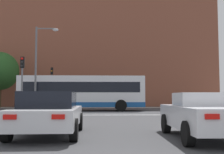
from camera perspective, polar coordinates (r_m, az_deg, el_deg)
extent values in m
cube|color=silver|center=(19.32, -0.28, -7.72)|extent=(9.67, 0.30, 0.01)
cube|color=#A09B91|center=(32.95, -1.11, -6.22)|extent=(70.74, 2.50, 0.01)
cube|color=brown|center=(42.40, -6.04, 6.82)|extent=(36.60, 11.13, 18.47)
cube|color=silver|center=(9.32, -12.71, -7.84)|extent=(1.96, 4.35, 0.56)
cube|color=black|center=(9.25, -12.70, -4.53)|extent=(1.66, 1.97, 0.52)
cylinder|color=black|center=(10.82, -16.35, -8.72)|extent=(0.23, 0.64, 0.64)
cylinder|color=black|center=(10.57, -6.64, -8.98)|extent=(0.23, 0.64, 0.64)
cylinder|color=black|center=(8.24, -20.59, -10.13)|extent=(0.23, 0.64, 0.64)
cylinder|color=black|center=(7.91, -7.76, -10.62)|extent=(0.23, 0.64, 0.64)
cube|color=red|center=(7.31, -20.05, -7.64)|extent=(0.32, 0.06, 0.12)
cube|color=red|center=(7.07, -10.86, -7.95)|extent=(0.32, 0.06, 0.12)
cube|color=silver|center=(8.80, 18.11, -7.71)|extent=(1.87, 4.31, 0.64)
cube|color=silver|center=(8.88, 17.81, -4.34)|extent=(1.55, 1.32, 0.40)
cylinder|color=black|center=(9.88, 10.90, -9.28)|extent=(0.24, 0.65, 0.64)
cylinder|color=black|center=(10.35, 20.22, -8.86)|extent=(0.24, 0.65, 0.64)
cylinder|color=black|center=(7.32, 15.21, -11.05)|extent=(0.24, 0.65, 0.64)
cube|color=red|center=(6.58, 19.68, -7.57)|extent=(0.32, 0.06, 0.12)
cube|color=silver|center=(25.42, -6.09, -2.97)|extent=(11.04, 2.49, 2.73)
cube|color=#194C8E|center=(25.43, -6.11, -5.55)|extent=(11.06, 2.51, 0.44)
cube|color=black|center=(25.43, -6.08, -2.14)|extent=(10.16, 2.52, 0.90)
cylinder|color=black|center=(24.71, -14.28, -5.65)|extent=(1.00, 0.28, 1.00)
cylinder|color=black|center=(27.05, -13.23, -5.52)|extent=(1.00, 0.28, 1.00)
cylinder|color=black|center=(24.24, 1.84, -5.81)|extent=(1.00, 0.28, 1.00)
cylinder|color=black|center=(26.62, 1.47, -5.65)|extent=(1.00, 0.28, 1.00)
cylinder|color=slate|center=(32.49, -12.18, -2.83)|extent=(0.12, 0.12, 3.78)
cube|color=black|center=(32.62, -12.12, 1.20)|extent=(0.26, 0.20, 0.80)
sphere|color=black|center=(32.51, -12.15, 1.67)|extent=(0.17, 0.17, 0.17)
sphere|color=orange|center=(32.49, -12.16, 1.22)|extent=(0.17, 0.17, 0.17)
sphere|color=black|center=(32.47, -12.16, 0.77)|extent=(0.17, 0.17, 0.17)
cylinder|color=slate|center=(20.67, -17.86, -2.77)|extent=(0.12, 0.12, 3.26)
cube|color=black|center=(20.81, -17.74, 2.83)|extent=(0.26, 0.20, 0.80)
sphere|color=red|center=(20.72, -17.82, 3.58)|extent=(0.17, 0.17, 0.17)
sphere|color=black|center=(20.69, -17.84, 2.87)|extent=(0.17, 0.17, 0.17)
sphere|color=black|center=(20.66, -17.85, 2.17)|extent=(0.17, 0.17, 0.17)
cylinder|color=slate|center=(24.42, -15.24, 1.61)|extent=(0.16, 0.16, 7.18)
cylinder|color=slate|center=(24.83, -13.25, 9.55)|extent=(1.61, 0.10, 0.10)
ellipsoid|color=#B2B2B7|center=(24.67, -11.40, 9.37)|extent=(0.50, 0.36, 0.22)
cylinder|color=brown|center=(32.51, -11.92, -5.49)|extent=(0.13, 0.13, 0.76)
cylinder|color=brown|center=(32.59, -12.19, -5.49)|extent=(0.13, 0.13, 0.76)
cube|color=olive|center=(32.54, -12.04, -4.29)|extent=(0.45, 0.34, 0.60)
sphere|color=tan|center=(32.54, -12.03, -3.55)|extent=(0.23, 0.23, 0.23)
cylinder|color=brown|center=(33.30, 2.85, -5.50)|extent=(0.13, 0.13, 0.81)
cylinder|color=brown|center=(33.16, 3.01, -5.51)|extent=(0.13, 0.13, 0.81)
cube|color=tan|center=(33.22, 2.92, -4.25)|extent=(0.39, 0.46, 0.64)
sphere|color=tan|center=(33.22, 2.92, -3.49)|extent=(0.24, 0.24, 0.24)
cylinder|color=brown|center=(33.05, -5.01, -5.44)|extent=(0.13, 0.13, 0.88)
cylinder|color=brown|center=(33.07, -4.72, -5.44)|extent=(0.13, 0.13, 0.88)
cube|color=olive|center=(33.05, -4.86, -4.08)|extent=(0.43, 0.29, 0.70)
sphere|color=tan|center=(33.06, -4.85, -3.25)|extent=(0.26, 0.26, 0.26)
cylinder|color=#4C3823|center=(34.87, -21.86, -3.79)|extent=(0.36, 0.36, 2.47)
ellipsoid|color=#285623|center=(35.00, -21.73, 1.16)|extent=(4.20, 4.20, 4.41)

